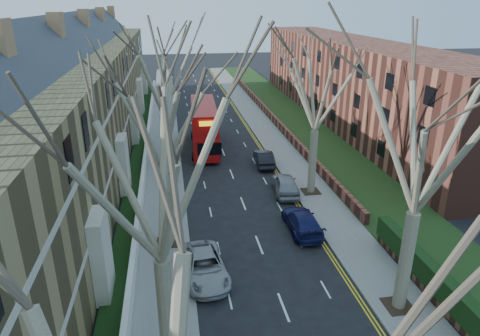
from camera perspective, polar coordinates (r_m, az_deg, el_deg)
name	(u,v)px	position (r m, az deg, el deg)	size (l,w,h in m)	color
pavement_left	(164,137)	(49.13, -10.13, 4.08)	(3.00, 102.00, 0.12)	slate
pavement_right	(267,132)	(50.34, 3.68, 4.80)	(3.00, 102.00, 0.12)	slate
terrace_left	(72,109)	(40.88, -21.49, 7.36)	(9.70, 78.00, 13.60)	olive
flats_right	(350,81)	(56.50, 14.49, 11.15)	(13.97, 54.00, 10.00)	brown
front_wall_left	(146,157)	(41.43, -12.47, 1.42)	(0.30, 78.00, 1.00)	white
grass_verge_right	(304,130)	(51.49, 8.58, 5.09)	(6.00, 102.00, 0.06)	#1D3312
tree_left_mid	(154,156)	(14.81, -11.43, 1.61)	(10.50, 10.50, 14.71)	#706550
tree_left_far	(158,101)	(24.53, -10.86, 8.77)	(10.15, 10.15, 14.22)	#706550
tree_left_dist	(160,65)	(36.29, -10.65, 13.34)	(10.50, 10.50, 14.71)	#706550
tree_right_mid	(428,125)	(19.85, 23.83, 5.27)	(10.50, 10.50, 14.71)	#706550
tree_right_far	(318,77)	(32.25, 10.40, 11.80)	(10.15, 10.15, 14.22)	#706550
double_decker_bus	(204,128)	(44.35, -4.79, 5.39)	(3.14, 10.98, 4.55)	#A00C0B
car_left_far	(205,266)	(24.45, -4.75, -12.95)	(2.28, 4.95, 1.37)	#9B9BA0
car_right_near	(302,221)	(29.09, 8.29, -7.05)	(1.95, 4.80, 1.39)	#16194D
car_right_mid	(285,184)	(34.33, 6.06, -2.17)	(1.84, 4.57, 1.56)	gray
car_right_far	(264,158)	(40.00, 3.21, 1.31)	(1.49, 4.28, 1.41)	black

